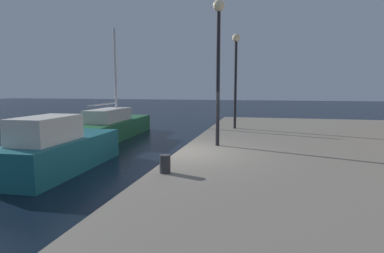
# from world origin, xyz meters

# --- Properties ---
(ground_plane) EXTENTS (120.00, 120.00, 0.00)m
(ground_plane) POSITION_xyz_m (0.00, 0.00, 0.00)
(ground_plane) COLOR black
(motorboat_teal) EXTENTS (1.85, 4.96, 1.80)m
(motorboat_teal) POSITION_xyz_m (-3.88, -0.11, 0.69)
(motorboat_teal) COLOR #19606B
(motorboat_teal) RESTS_ON ground
(sailboat_green) EXTENTS (2.27, 7.20, 5.79)m
(sailboat_green) POSITION_xyz_m (-5.40, 6.50, 0.61)
(sailboat_green) COLOR #236638
(sailboat_green) RESTS_ON ground
(lamp_post_near_edge) EXTENTS (0.36, 0.36, 4.51)m
(lamp_post_near_edge) POSITION_xyz_m (1.00, 1.12, 3.87)
(lamp_post_near_edge) COLOR black
(lamp_post_near_edge) RESTS_ON quay_dock
(lamp_post_mid_promenade) EXTENTS (0.36, 0.36, 4.22)m
(lamp_post_mid_promenade) POSITION_xyz_m (1.15, 5.59, 3.69)
(lamp_post_mid_promenade) COLOR black
(lamp_post_mid_promenade) RESTS_ON quay_dock
(bollard_south) EXTENTS (0.24, 0.24, 0.40)m
(bollard_south) POSITION_xyz_m (0.37, -2.42, 1.00)
(bollard_south) COLOR #2D2D33
(bollard_south) RESTS_ON quay_dock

